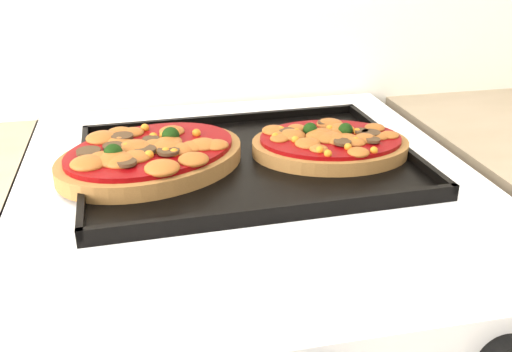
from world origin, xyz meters
name	(u,v)px	position (x,y,z in m)	size (l,w,h in m)	color
baking_tray	(248,159)	(-0.02, 1.71, 0.92)	(0.43, 0.32, 0.02)	black
pizza_left	(151,154)	(-0.15, 1.72, 0.94)	(0.25, 0.18, 0.04)	#A26C38
pizza_right	(330,143)	(0.09, 1.71, 0.94)	(0.21, 0.16, 0.03)	#A26C38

